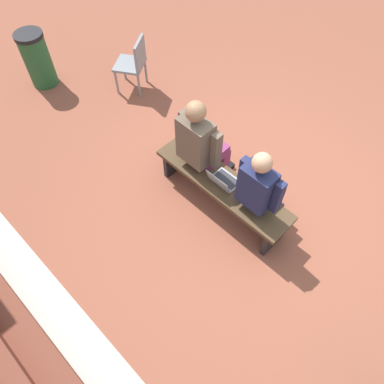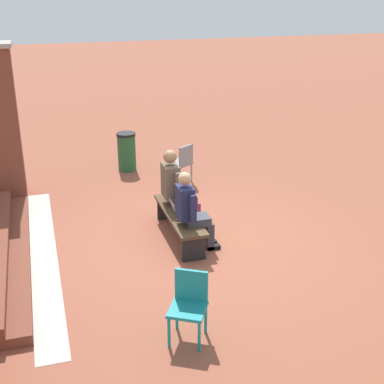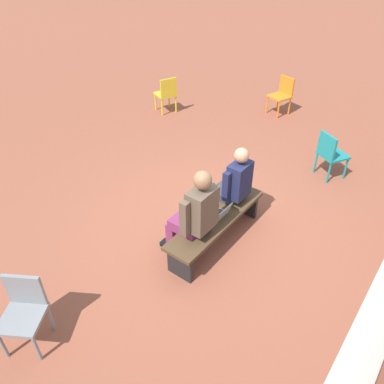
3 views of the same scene
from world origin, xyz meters
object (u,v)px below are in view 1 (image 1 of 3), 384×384
object	(u,v)px
person_student	(261,188)
laptop	(223,181)
bench	(222,187)
plastic_chair_far_left	(134,62)
litter_bin	(37,59)
person_adult	(202,143)

from	to	relation	value
person_student	laptop	bearing A→B (deg)	9.81
bench	plastic_chair_far_left	xyz separation A→B (m)	(2.44, -0.73, 0.13)
laptop	litter_bin	bearing A→B (deg)	3.38
bench	person_student	distance (m)	0.58
laptop	person_adult	bearing A→B (deg)	-11.30
bench	laptop	world-z (taller)	laptop
person_student	person_adult	bearing A→B (deg)	-0.35
bench	person_adult	bearing A→B (deg)	-9.88
laptop	litter_bin	xyz separation A→B (m)	(3.61, 0.21, -0.07)
plastic_chair_far_left	laptop	bearing A→B (deg)	163.14
laptop	plastic_chair_far_left	size ratio (longest dim) A/B	0.38
person_adult	laptop	distance (m)	0.49
plastic_chair_far_left	litter_bin	world-z (taller)	litter_bin
person_adult	laptop	bearing A→B (deg)	168.70
person_student	laptop	size ratio (longest dim) A/B	4.12
bench	person_adult	size ratio (longest dim) A/B	1.28
bench	litter_bin	bearing A→B (deg)	3.58
person_student	plastic_chair_far_left	size ratio (longest dim) A/B	1.57
bench	litter_bin	world-z (taller)	litter_bin
plastic_chair_far_left	bench	bearing A→B (deg)	163.35
plastic_chair_far_left	litter_bin	bearing A→B (deg)	39.55
laptop	litter_bin	distance (m)	3.62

